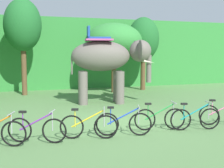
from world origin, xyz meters
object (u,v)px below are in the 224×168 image
at_px(tree_left, 23,26).
at_px(bike_purple, 37,129).
at_px(bike_blue, 124,123).
at_px(bike_teal, 195,118).
at_px(tree_right, 143,39).
at_px(bike_pink, 224,114).
at_px(tree_center, 114,41).
at_px(bike_green, 160,118).
at_px(elephant, 108,59).
at_px(bike_yellow, 89,126).

bearing_deg(tree_left, bike_purple, -90.76).
xyz_separation_m(bike_blue, bike_teal, (2.46, -0.12, 0.00)).
xyz_separation_m(tree_right, bike_pink, (-1.52, -9.97, -2.99)).
relative_size(tree_center, bike_blue, 2.65).
relative_size(bike_green, bike_pink, 1.07).
bearing_deg(bike_pink, bike_purple, 179.64).
relative_size(bike_teal, bike_pink, 1.08).
xyz_separation_m(tree_right, bike_purple, (-7.84, -9.93, -2.99)).
height_order(tree_center, elephant, tree_center).
bearing_deg(bike_blue, bike_purple, 177.26).
distance_m(bike_green, bike_pink, 2.40).
bearing_deg(bike_green, tree_left, 111.26).
height_order(bike_yellow, bike_blue, same).
distance_m(bike_blue, bike_teal, 2.47).
bearing_deg(bike_purple, bike_pink, -0.36).
distance_m(tree_center, tree_right, 2.37).
distance_m(tree_left, bike_teal, 11.84).
relative_size(bike_blue, bike_green, 0.98).
height_order(tree_right, bike_purple, tree_right).
bearing_deg(bike_teal, tree_left, 115.79).
height_order(bike_blue, bike_pink, same).
xyz_separation_m(tree_center, elephant, (-1.60, -3.65, -1.01)).
relative_size(tree_center, tree_right, 0.90).
height_order(bike_green, bike_teal, same).
distance_m(tree_left, bike_purple, 10.55).
xyz_separation_m(bike_green, bike_pink, (2.39, -0.17, 0.00)).
bearing_deg(bike_yellow, tree_center, 66.69).
xyz_separation_m(tree_right, elephant, (-3.89, -4.24, -1.17)).
bearing_deg(tree_center, elephant, -113.63).
relative_size(tree_center, elephant, 1.02).
xyz_separation_m(tree_left, bike_pink, (6.19, -9.93, -3.67)).
distance_m(bike_yellow, bike_pink, 4.85).
relative_size(bike_blue, bike_teal, 0.97).
height_order(tree_left, tree_right, tree_left).
xyz_separation_m(tree_center, bike_blue, (-2.98, -9.47, -2.83)).
distance_m(tree_left, bike_yellow, 10.72).
bearing_deg(tree_center, bike_teal, -93.06).
distance_m(tree_right, bike_yellow, 12.24).
relative_size(bike_purple, bike_green, 0.94).
bearing_deg(bike_purple, bike_yellow, -3.61).
xyz_separation_m(bike_purple, bike_green, (3.93, 0.13, 0.00)).
bearing_deg(elephant, tree_center, 66.37).
bearing_deg(tree_center, bike_yellow, -113.31).
bearing_deg(bike_yellow, tree_right, 57.59).
bearing_deg(bike_blue, bike_yellow, 178.44).
bearing_deg(tree_right, bike_yellow, -122.41).
height_order(bike_yellow, bike_green, same).
bearing_deg(bike_green, bike_pink, -4.07).
distance_m(bike_purple, bike_green, 3.93).
height_order(bike_blue, bike_teal, same).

